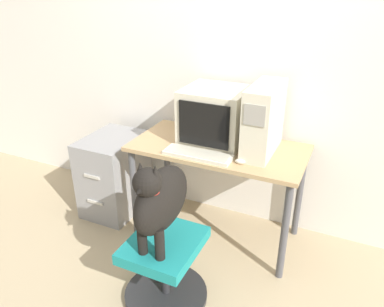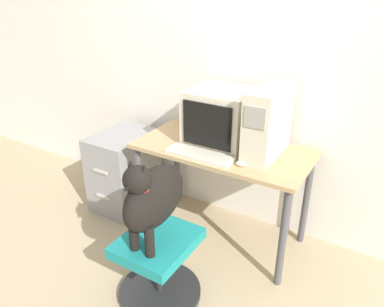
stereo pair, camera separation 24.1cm
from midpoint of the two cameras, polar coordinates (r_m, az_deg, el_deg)
ground_plane at (r=2.88m, az=-1.26°, el=-15.50°), size 12.00×12.00×0.00m
wall_back at (r=2.88m, az=4.75°, el=13.57°), size 8.00×0.05×2.60m
desk at (r=2.75m, az=1.49°, el=-0.94°), size 1.26×0.63×0.77m
crt_monitor at (r=2.72m, az=1.03°, el=5.76°), size 0.45×0.44×0.40m
pc_tower at (r=2.55m, az=8.22°, el=5.13°), size 0.18×0.49×0.48m
keyboard at (r=2.54m, az=-1.83°, el=-0.22°), size 0.48×0.15×0.03m
computer_mouse at (r=2.45m, az=4.55°, el=-1.27°), size 0.07×0.04×0.03m
office_chair at (r=2.46m, az=-7.07°, el=-17.02°), size 0.53×0.53×0.45m
dog at (r=2.12m, az=-8.19°, el=-6.97°), size 0.20×0.51×0.58m
filing_cabinet at (r=3.32m, az=-13.81°, el=-3.14°), size 0.42×0.57×0.68m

